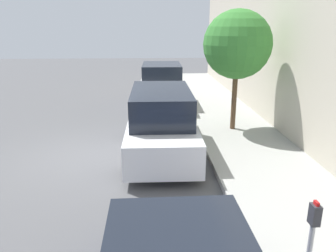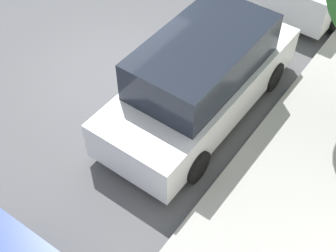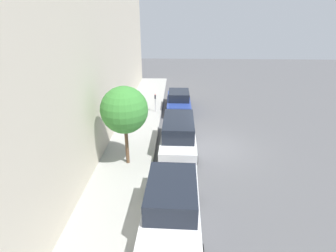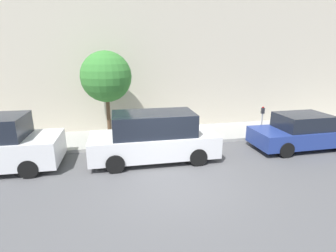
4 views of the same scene
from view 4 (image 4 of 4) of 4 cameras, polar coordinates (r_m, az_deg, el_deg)
ground_plane at (r=8.62m, az=0.89°, el=-12.71°), size 60.00×60.00×0.00m
sidewalk at (r=13.04m, az=-3.83°, el=-2.26°), size 2.81×32.00×0.15m
building_facade at (r=14.88m, az=-5.67°, el=22.23°), size 2.00×32.00×11.59m
parked_sedan_nearest at (r=12.92m, az=27.26°, el=-1.20°), size 1.92×4.52×1.54m
parked_minivan_second at (r=10.19m, az=-3.09°, el=-2.47°), size 2.02×4.92×1.90m
parking_meter_near at (r=13.74m, az=19.81°, el=1.77°), size 0.11×0.15×1.38m
street_tree at (r=12.21m, az=-13.32°, el=10.37°), size 2.27×2.27×4.04m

